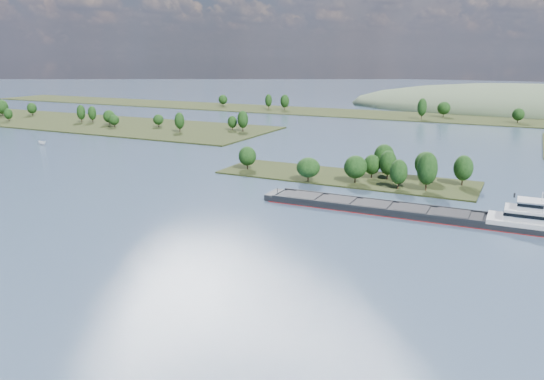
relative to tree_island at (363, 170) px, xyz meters
The scene contains 7 objects.
ground 59.98m from the tree_island, 97.22° to the right, with size 1800.00×1800.00×0.00m, color #324056.
tree_island is the anchor object (origin of this frame).
left_bank 250.23m from the tree_island, 161.19° to the left, with size 300.00×80.00×14.34m.
back_shoreline 220.55m from the tree_island, 89.62° to the left, with size 900.00×60.00×16.53m.
hill_west 324.92m from the tree_island, 80.70° to the left, with size 320.00×160.00×44.00m, color #47593D.
cargo_barge 46.89m from the tree_island, 52.40° to the right, with size 86.48×11.63×11.68m.
motorboat 177.03m from the tree_island, behind, with size 2.18×5.80×2.24m, color silver.
Camera 1 is at (63.40, -13.29, 47.24)m, focal length 35.00 mm.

